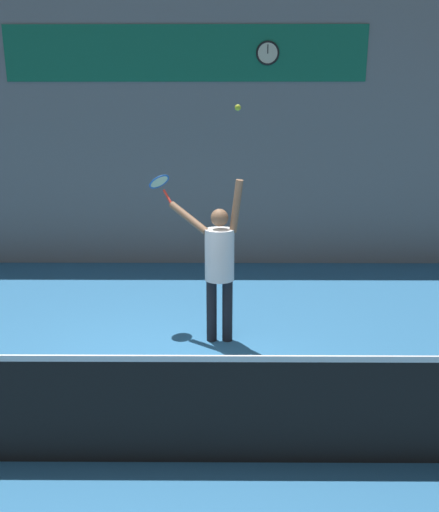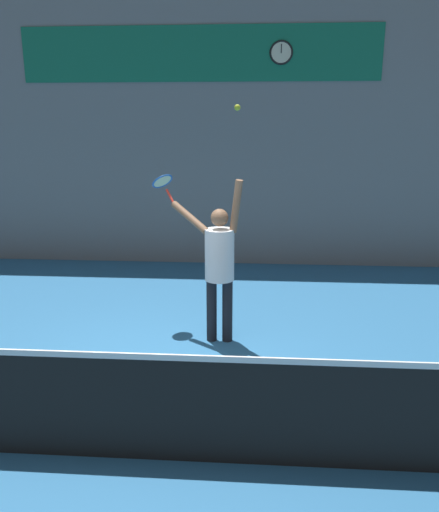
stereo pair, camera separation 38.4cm
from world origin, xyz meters
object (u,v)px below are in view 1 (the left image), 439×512
at_px(tennis_racket, 160,183).
at_px(tennis_ball, 238,108).
at_px(tennis_player, 219,261).
at_px(scoreboard_clock, 268,53).

distance_m(tennis_racket, tennis_ball, 1.46).
bearing_deg(tennis_ball, tennis_player, 160.32).
relative_size(scoreboard_clock, tennis_player, 0.20).
bearing_deg(tennis_ball, scoreboard_clock, 80.27).
bearing_deg(tennis_racket, tennis_player, -33.69).
bearing_deg(tennis_ball, tennis_racket, 149.08).
height_order(tennis_player, tennis_racket, tennis_racket).
bearing_deg(tennis_racket, tennis_ball, -30.92).
xyz_separation_m(scoreboard_clock, tennis_ball, (-0.63, -3.69, -1.04)).
height_order(scoreboard_clock, tennis_ball, scoreboard_clock).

